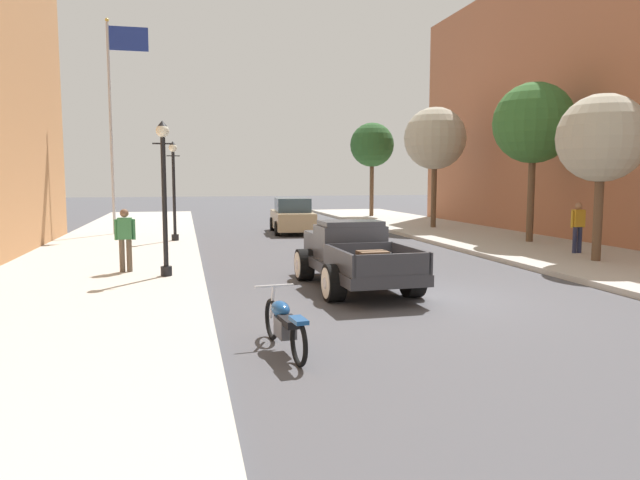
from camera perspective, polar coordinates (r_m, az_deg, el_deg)
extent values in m
plane|color=#47474C|center=(13.09, 9.51, -5.50)|extent=(140.00, 140.00, 0.00)
cube|color=#B7B2A8|center=(12.32, -23.63, -6.31)|extent=(5.50, 64.00, 0.15)
cube|color=#333338|center=(13.94, 3.35, -2.47)|extent=(1.91, 4.95, 0.24)
cube|color=#333338|center=(14.20, 2.92, -0.19)|extent=(1.59, 1.15, 0.80)
cube|color=#333338|center=(14.11, 2.99, 1.64)|extent=(1.46, 0.98, 0.12)
cube|color=#3D4C5B|center=(14.72, 2.25, 0.66)|extent=(1.33, 0.08, 0.44)
cube|color=#333338|center=(15.45, 1.45, -0.20)|extent=(1.37, 1.54, 0.52)
cube|color=silver|center=(16.22, 0.65, 0.03)|extent=(0.68, 0.12, 0.47)
cube|color=#333338|center=(12.61, 5.34, -2.75)|extent=(1.76, 2.15, 0.04)
cube|color=#333338|center=(12.32, 1.81, -1.90)|extent=(0.15, 2.10, 0.44)
cube|color=#333338|center=(12.88, 8.73, -1.62)|extent=(0.15, 2.10, 0.44)
cube|color=#333338|center=(11.64, 7.06, -2.42)|extent=(1.62, 0.13, 0.44)
cube|color=#333338|center=(13.52, 3.87, -1.20)|extent=(1.62, 0.13, 0.44)
cylinder|color=black|center=(15.00, -1.53, -2.39)|extent=(0.39, 0.81, 0.80)
cylinder|color=silver|center=(14.96, -2.22, -2.42)|extent=(0.03, 0.66, 0.66)
cylinder|color=silver|center=(14.96, -2.26, -2.42)|extent=(0.03, 0.24, 0.24)
cylinder|color=black|center=(15.51, 4.94, -2.13)|extent=(0.39, 0.81, 0.80)
cylinder|color=silver|center=(15.57, 5.58, -2.11)|extent=(0.03, 0.66, 0.66)
cylinder|color=silver|center=(15.57, 5.62, -2.11)|extent=(0.03, 0.24, 0.24)
cylinder|color=black|center=(12.43, 1.34, -4.17)|extent=(0.39, 0.81, 0.80)
cylinder|color=silver|center=(12.38, 0.52, -4.21)|extent=(0.03, 0.66, 0.66)
cylinder|color=silver|center=(12.38, 0.47, -4.21)|extent=(0.03, 0.24, 0.24)
cylinder|color=black|center=(13.03, 8.96, -3.76)|extent=(0.39, 0.81, 0.80)
cylinder|color=silver|center=(13.11, 9.70, -3.71)|extent=(0.03, 0.66, 0.66)
cylinder|color=silver|center=(13.11, 9.74, -3.71)|extent=(0.03, 0.24, 0.24)
cube|color=brown|center=(12.19, 5.12, -2.01)|extent=(0.61, 0.46, 0.40)
cube|color=#3D2D1E|center=(12.19, 5.12, -2.01)|extent=(0.62, 0.07, 0.42)
cube|color=#2D2D33|center=(12.94, 5.80, -1.82)|extent=(0.48, 0.38, 0.28)
torus|color=black|center=(9.60, -4.71, -7.66)|extent=(0.15, 0.67, 0.67)
torus|color=black|center=(8.25, -2.07, -9.94)|extent=(0.15, 0.67, 0.67)
cube|color=#4C4C51|center=(8.86, -3.41, -8.48)|extent=(0.29, 0.46, 0.28)
ellipsoid|color=navy|center=(9.04, -3.86, -6.69)|extent=(0.32, 0.55, 0.24)
cube|color=black|center=(8.59, -2.94, -7.91)|extent=(0.28, 0.58, 0.10)
cylinder|color=silver|center=(9.48, -4.63, -5.98)|extent=(0.08, 0.26, 0.58)
cylinder|color=silver|center=(9.31, -4.45, -4.44)|extent=(0.62, 0.11, 0.04)
cube|color=navy|center=(8.17, -2.08, -7.78)|extent=(0.22, 0.42, 0.06)
cube|color=tan|center=(27.76, -2.72, 1.95)|extent=(1.99, 4.40, 0.80)
cube|color=#384C5B|center=(27.56, -2.69, 3.42)|extent=(1.65, 2.09, 0.64)
cylinder|color=black|center=(28.98, -4.63, 1.56)|extent=(0.26, 0.67, 0.66)
cylinder|color=black|center=(29.16, -1.40, 1.61)|extent=(0.26, 0.67, 0.66)
cylinder|color=black|center=(26.41, -4.17, 1.12)|extent=(0.26, 0.67, 0.66)
cylinder|color=black|center=(26.61, -0.63, 1.18)|extent=(0.26, 0.67, 0.66)
cylinder|color=brown|center=(16.19, -18.64, -1.44)|extent=(0.14, 0.14, 0.86)
cylinder|color=brown|center=(16.17, -18.01, -1.43)|extent=(0.14, 0.14, 0.86)
cube|color=#387A47|center=(16.11, -18.41, 1.07)|extent=(0.36, 0.22, 0.56)
cylinder|color=#387A47|center=(16.13, -19.18, 0.95)|extent=(0.09, 0.09, 0.54)
cylinder|color=#387A47|center=(16.09, -17.63, 0.99)|extent=(0.09, 0.09, 0.54)
sphere|color=brown|center=(16.08, -18.46, 2.49)|extent=(0.22, 0.22, 0.22)
cylinder|color=#232847|center=(20.89, 23.48, 0.01)|extent=(0.14, 0.14, 0.86)
cylinder|color=#232847|center=(21.00, 23.87, 0.02)|extent=(0.14, 0.14, 0.86)
cube|color=gold|center=(20.89, 23.76, 1.95)|extent=(0.36, 0.22, 0.56)
cylinder|color=gold|center=(20.76, 23.27, 1.87)|extent=(0.09, 0.09, 0.54)
cylinder|color=gold|center=(21.03, 24.24, 1.87)|extent=(0.09, 0.09, 0.54)
sphere|color=#9E7051|center=(20.87, 23.81, 3.04)|extent=(0.22, 0.22, 0.22)
cylinder|color=black|center=(15.28, -14.67, -2.92)|extent=(0.28, 0.28, 0.24)
cylinder|color=black|center=(15.12, -14.85, 3.53)|extent=(0.12, 0.12, 3.20)
cylinder|color=black|center=(15.13, -15.00, 9.02)|extent=(0.50, 0.04, 0.04)
sphere|color=silver|center=(15.15, -15.04, 10.19)|extent=(0.32, 0.32, 0.32)
cone|color=black|center=(15.16, -15.05, 10.87)|extent=(0.24, 0.24, 0.14)
cylinder|color=black|center=(23.71, -13.87, 0.25)|extent=(0.28, 0.28, 0.24)
cylinder|color=black|center=(23.60, -13.97, 4.40)|extent=(0.12, 0.12, 3.20)
cylinder|color=black|center=(23.61, -14.07, 7.92)|extent=(0.50, 0.04, 0.04)
sphere|color=silver|center=(23.62, -14.08, 8.67)|extent=(0.32, 0.32, 0.32)
cone|color=black|center=(23.63, -14.10, 9.11)|extent=(0.24, 0.24, 0.14)
cylinder|color=#B2B2B7|center=(27.24, -19.61, 10.04)|extent=(0.12, 0.12, 9.00)
sphere|color=gold|center=(27.96, -19.96, 19.43)|extent=(0.16, 0.16, 0.16)
cube|color=navy|center=(27.72, -18.05, 18.07)|extent=(1.60, 0.03, 1.00)
cylinder|color=brown|center=(19.18, 25.35, 2.10)|extent=(0.26, 0.26, 2.64)
sphere|color=#ADA893|center=(19.18, 25.67, 8.91)|extent=(2.56, 2.56, 2.56)
cylinder|color=brown|center=(23.96, 19.77, 3.88)|extent=(0.26, 0.26, 3.37)
sphere|color=#33662D|center=(24.04, 20.02, 10.62)|extent=(3.04, 3.04, 3.04)
cylinder|color=brown|center=(29.60, 10.98, 4.34)|extent=(0.26, 0.26, 3.23)
sphere|color=#ADA893|center=(29.65, 11.09, 9.66)|extent=(3.02, 3.02, 3.02)
cylinder|color=brown|center=(37.90, 5.03, 4.98)|extent=(0.26, 0.26, 3.48)
sphere|color=#285628|center=(37.95, 5.07, 9.19)|extent=(2.78, 2.78, 2.78)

